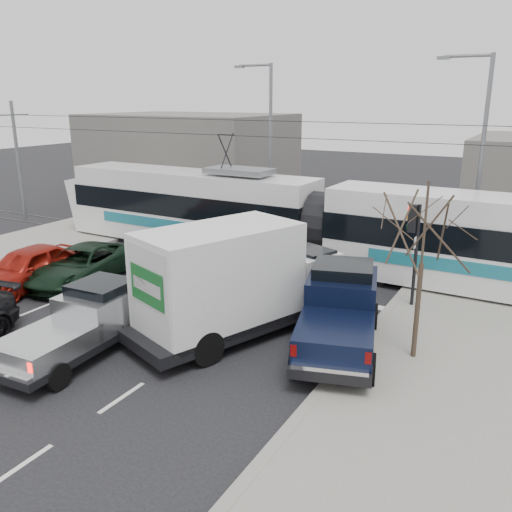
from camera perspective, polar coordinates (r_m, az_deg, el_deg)
The scene contains 15 objects.
ground at distance 17.36m, azimuth -11.41°, elevation -8.51°, with size 120.00×120.00×0.00m, color black.
sidewalk_right at distance 13.92m, azimuth 19.54°, elevation -15.52°, with size 6.00×60.00×0.15m, color gray.
rails at distance 25.27m, azimuth 3.24°, elevation -0.19°, with size 60.00×1.60×0.03m, color #33302D.
building_left at distance 41.96m, azimuth -7.02°, elevation 10.53°, with size 14.00×10.00×6.00m, color #655F5C.
bare_tree at distance 15.03m, azimuth 17.30°, elevation 2.48°, with size 2.40×2.40×5.00m.
traffic_signal at distance 19.31m, azimuth 16.28°, elevation 2.33°, with size 0.44×0.44×3.60m.
street_lamp_near at distance 26.13m, azimuth 22.34°, elevation 10.59°, with size 2.38×0.25×9.00m.
street_lamp_far at distance 31.53m, azimuth 1.23°, elevation 12.58°, with size 2.38×0.25×9.00m.
catenary at distance 24.45m, azimuth 3.39°, elevation 8.53°, with size 60.00×0.20×7.00m.
tram at distance 23.53m, azimuth 6.99°, elevation 3.41°, with size 27.29×3.36×5.56m.
silver_pickup at distance 16.61m, azimuth -17.34°, elevation -6.51°, with size 2.11×5.40×1.93m.
box_truck at distance 16.68m, azimuth -2.14°, elevation -2.73°, with size 4.82×7.50×3.55m.
navy_pickup at distance 16.27m, azimuth 8.82°, elevation -5.61°, with size 3.52×5.99×2.38m.
green_car at distance 22.88m, azimuth -17.86°, elevation -0.89°, with size 2.42×5.24×1.46m, color black.
red_car at distance 22.88m, azimuth -22.90°, elevation -1.15°, with size 1.95×4.84×1.65m, color #9A170E.
Camera 1 is at (10.42, -11.86, 7.22)m, focal length 38.00 mm.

